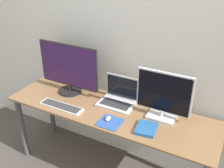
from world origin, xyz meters
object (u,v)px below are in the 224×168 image
at_px(laptop, 119,97).
at_px(book, 146,128).
at_px(keyboard, 61,106).
at_px(mouse, 108,118).
at_px(monitor_right, 164,96).
at_px(monitor_left, 69,69).

relative_size(laptop, book, 1.61).
bearing_deg(laptop, keyboard, -142.45).
bearing_deg(mouse, keyboard, -177.27).
xyz_separation_m(monitor_right, book, (-0.05, -0.22, -0.19)).
distance_m(monitor_left, keyboard, 0.37).
distance_m(monitor_left, mouse, 0.66).
bearing_deg(monitor_right, laptop, 173.89).
distance_m(monitor_right, mouse, 0.48).
bearing_deg(monitor_right, monitor_left, 180.00).
height_order(monitor_left, mouse, monitor_left).
relative_size(monitor_left, laptop, 1.93).
height_order(monitor_left, keyboard, monitor_left).
bearing_deg(laptop, mouse, -79.90).
distance_m(laptop, mouse, 0.30).
xyz_separation_m(monitor_left, monitor_right, (0.93, -0.00, -0.04)).
bearing_deg(laptop, monitor_right, -6.11).
xyz_separation_m(laptop, mouse, (0.05, -0.29, -0.04)).
bearing_deg(keyboard, mouse, 2.73).
bearing_deg(keyboard, monitor_right, 18.04).
relative_size(monitor_right, laptop, 1.39).
bearing_deg(mouse, laptop, 100.10).
distance_m(monitor_right, book, 0.29).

